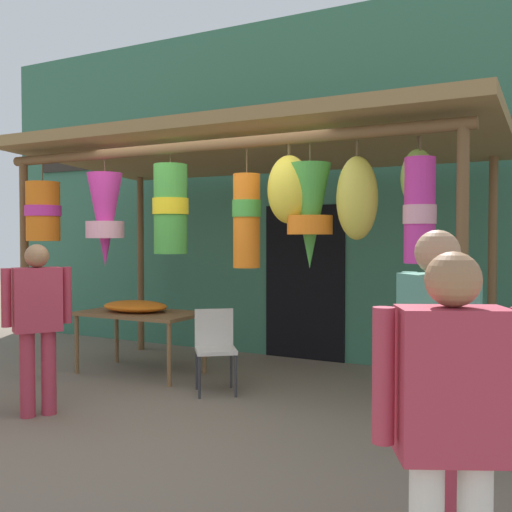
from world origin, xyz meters
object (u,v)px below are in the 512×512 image
flower_heap_on_table (136,306)px  folding_chair (215,343)px  passerby_at_right (37,316)px  display_table (140,318)px  shopper_by_bananas (436,365)px  vendor_in_orange (452,422)px

flower_heap_on_table → folding_chair: 1.30m
flower_heap_on_table → passerby_at_right: size_ratio=0.53×
display_table → folding_chair: 1.24m
shopper_by_bananas → display_table: bearing=147.2°
flower_heap_on_table → vendor_in_orange: 5.13m
display_table → passerby_at_right: bearing=-82.0°
flower_heap_on_table → vendor_in_orange: (4.06, -3.14, 0.12)m
shopper_by_bananas → passerby_at_right: size_ratio=1.06×
folding_chair → passerby_at_right: passerby_at_right is taller
folding_chair → shopper_by_bananas: bearing=-39.7°
folding_chair → shopper_by_bananas: shopper_by_bananas is taller
flower_heap_on_table → folding_chair: size_ratio=0.96×
display_table → flower_heap_on_table: 0.14m
flower_heap_on_table → vendor_in_orange: vendor_in_orange is taller
vendor_in_orange → shopper_by_bananas: shopper_by_bananas is taller
folding_chair → shopper_by_bananas: (2.63, -2.18, 0.45)m
shopper_by_bananas → flower_heap_on_table: bearing=147.8°
passerby_at_right → folding_chair: bearing=56.4°
flower_heap_on_table → passerby_at_right: 1.73m
display_table → vendor_in_orange: 5.12m
display_table → shopper_by_bananas: 4.56m
display_table → passerby_at_right: passerby_at_right is taller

